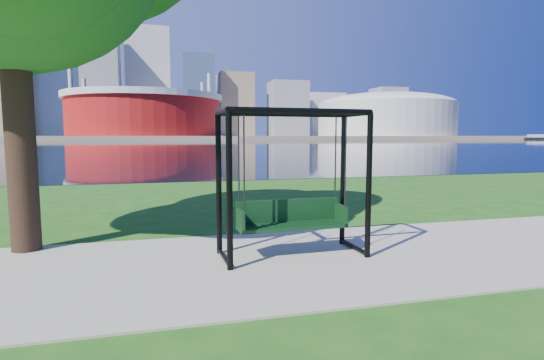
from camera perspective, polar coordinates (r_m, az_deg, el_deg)
name	(u,v)px	position (r m, az deg, el deg)	size (l,w,h in m)	color
ground	(277,254)	(7.43, 0.63, -9.89)	(900.00, 900.00, 0.00)	#1E5114
path	(285,261)	(6.96, 1.74, -10.86)	(120.00, 4.00, 0.03)	#9E937F
river	(169,144)	(108.93, -13.69, 4.73)	(900.00, 180.00, 0.02)	black
far_bank	(164,137)	(312.90, -14.36, 5.58)	(900.00, 228.00, 2.00)	#937F60
stadium	(145,113)	(242.34, -16.73, 8.59)	(83.00, 83.00, 32.00)	maroon
arena	(386,114)	(278.28, 15.03, 8.61)	(84.00, 84.00, 26.56)	beige
skyline	(156,89)	(328.05, -15.29, 11.67)	(392.00, 66.00, 96.50)	gray
swing	(292,187)	(7.05, 2.69, -0.91)	(2.43, 1.12, 2.45)	black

